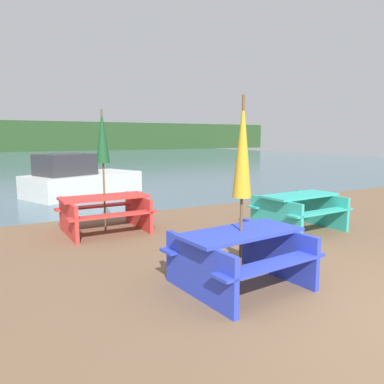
% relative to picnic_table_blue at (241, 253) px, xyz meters
% --- Properties ---
extents(water, '(60.00, 50.00, 0.00)m').
position_rel_picnic_table_blue_xyz_m(water, '(1.02, 30.09, -0.45)').
color(water, slate).
rests_on(water, ground_plane).
extents(far_treeline, '(80.00, 1.60, 4.00)m').
position_rel_picnic_table_blue_xyz_m(far_treeline, '(1.02, 50.09, 1.56)').
color(far_treeline, '#284723').
rests_on(far_treeline, water).
extents(picnic_table_blue, '(1.72, 1.52, 0.73)m').
position_rel_picnic_table_blue_xyz_m(picnic_table_blue, '(0.00, 0.00, 0.00)').
color(picnic_table_blue, blue).
rests_on(picnic_table_blue, ground_plane).
extents(picnic_table_teal, '(1.70, 1.47, 0.74)m').
position_rel_picnic_table_blue_xyz_m(picnic_table_teal, '(2.85, 1.83, 0.01)').
color(picnic_table_teal, '#33B7A8').
rests_on(picnic_table_teal, ground_plane).
extents(picnic_table_red, '(1.76, 1.41, 0.73)m').
position_rel_picnic_table_blue_xyz_m(picnic_table_red, '(-0.71, 3.63, 0.00)').
color(picnic_table_red, red).
rests_on(picnic_table_red, ground_plane).
extents(umbrella_darkgreen, '(0.27, 0.27, 2.45)m').
position_rel_picnic_table_blue_xyz_m(umbrella_darkgreen, '(-0.71, 3.63, 1.45)').
color(umbrella_darkgreen, brown).
rests_on(umbrella_darkgreen, ground_plane).
extents(umbrella_gold, '(0.24, 0.24, 2.41)m').
position_rel_picnic_table_blue_xyz_m(umbrella_gold, '(0.00, 0.00, 1.32)').
color(umbrella_gold, brown).
rests_on(umbrella_gold, ground_plane).
extents(boat, '(4.03, 3.01, 1.38)m').
position_rel_picnic_table_blue_xyz_m(boat, '(-0.06, 8.71, 0.07)').
color(boat, silver).
rests_on(boat, water).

